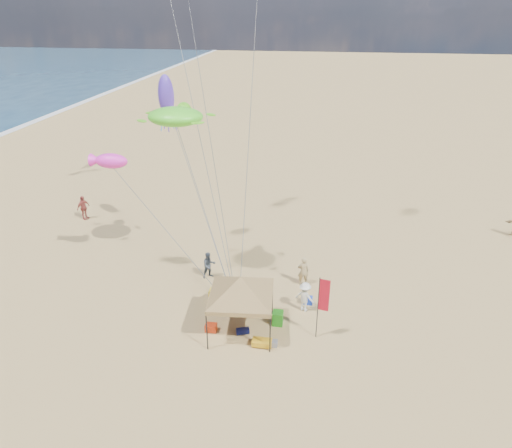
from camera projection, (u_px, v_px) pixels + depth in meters
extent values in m
plane|color=tan|center=(247.00, 324.00, 22.37)|extent=(280.00, 280.00, 0.00)
cylinder|color=black|center=(216.00, 296.00, 22.87)|extent=(0.06, 0.06, 1.87)
cylinder|color=black|center=(272.00, 298.00, 22.70)|extent=(0.06, 0.06, 1.87)
cylinder|color=black|center=(207.00, 333.00, 20.34)|extent=(0.06, 0.06, 1.87)
cylinder|color=black|center=(270.00, 335.00, 20.17)|extent=(0.06, 0.06, 1.87)
cube|color=olive|center=(241.00, 296.00, 21.06)|extent=(3.14, 3.14, 0.22)
pyramid|color=olive|center=(241.00, 277.00, 20.60)|extent=(5.66, 5.66, 0.94)
cylinder|color=black|center=(318.00, 308.00, 20.80)|extent=(0.04, 0.04, 3.28)
cube|color=#B70E21|center=(324.00, 295.00, 20.41)|extent=(0.48, 0.10, 1.64)
cube|color=red|center=(211.00, 328.00, 21.82)|extent=(0.54, 0.38, 0.38)
cube|color=#1737BD|center=(307.00, 300.00, 23.83)|extent=(0.54, 0.38, 0.38)
cylinder|color=#0D113B|center=(243.00, 331.00, 21.61)|extent=(0.69, 0.54, 0.36)
cylinder|color=orange|center=(232.00, 282.00, 25.37)|extent=(0.54, 0.69, 0.36)
cube|color=#248918|center=(278.00, 318.00, 22.23)|extent=(0.50, 0.50, 0.70)
cube|color=yellow|center=(214.00, 296.00, 23.92)|extent=(0.50, 0.50, 0.70)
cube|color=slate|center=(274.00, 343.00, 20.88)|extent=(0.34, 0.30, 0.28)
cube|color=gold|center=(262.00, 342.00, 20.85)|extent=(0.90, 0.50, 0.24)
imported|color=tan|center=(303.00, 271.00, 25.17)|extent=(0.70, 0.54, 1.71)
imported|color=#38414C|center=(209.00, 265.00, 25.85)|extent=(0.98, 0.93, 1.58)
imported|color=silver|center=(305.00, 297.00, 23.02)|extent=(1.20, 0.95, 1.62)
imported|color=#A1433E|center=(83.00, 208.00, 32.88)|extent=(0.79, 1.13, 1.78)
ellipsoid|color=#54E62B|center=(175.00, 117.00, 22.42)|extent=(3.23, 2.85, 0.92)
ellipsoid|color=#FF2DCF|center=(111.00, 161.00, 23.71)|extent=(1.85, 1.09, 0.78)
ellipsoid|color=#5734C9|center=(166.00, 96.00, 25.62)|extent=(1.01, 1.01, 2.32)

